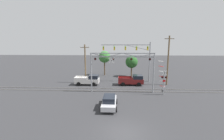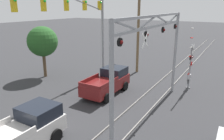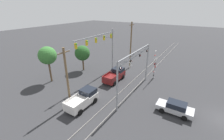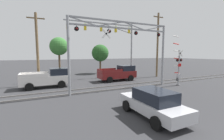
{
  "view_description": "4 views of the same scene",
  "coord_description": "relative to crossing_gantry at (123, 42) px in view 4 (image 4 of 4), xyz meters",
  "views": [
    {
      "loc": [
        -0.51,
        -12.63,
        7.99
      ],
      "look_at": [
        -1.72,
        12.46,
        3.7
      ],
      "focal_mm": 24.0,
      "sensor_mm": 36.0,
      "label": 1
    },
    {
      "loc": [
        -12.78,
        7.41,
        7.13
      ],
      "look_at": [
        0.8,
        15.39,
        2.52
      ],
      "focal_mm": 35.0,
      "sensor_mm": 36.0,
      "label": 2
    },
    {
      "loc": [
        -18.89,
        4.0,
        12.42
      ],
      "look_at": [
        -2.39,
        14.38,
        4.11
      ],
      "focal_mm": 24.0,
      "sensor_mm": 36.0,
      "label": 3
    },
    {
      "loc": [
        -7.37,
        -0.87,
        3.54
      ],
      "look_at": [
        -0.02,
        14.3,
        1.73
      ],
      "focal_mm": 24.0,
      "sensor_mm": 36.0,
      "label": 4
    }
  ],
  "objects": [
    {
      "name": "rail_track_near",
      "position": [
        0.01,
        0.28,
        -4.62
      ],
      "size": [
        80.0,
        0.08,
        0.1
      ],
      "primitive_type": "cube",
      "color": "gray",
      "rests_on": "ground_plane"
    },
    {
      "name": "rail_track_far",
      "position": [
        0.01,
        1.72,
        -4.62
      ],
      "size": [
        80.0,
        0.08,
        0.1
      ],
      "primitive_type": "cube",
      "color": "gray",
      "rests_on": "ground_plane"
    },
    {
      "name": "crossing_gantry",
      "position": [
        0.0,
        0.0,
        0.0
      ],
      "size": [
        10.59,
        0.27,
        6.66
      ],
      "color": "gray",
      "rests_on": "ground_plane"
    },
    {
      "name": "crossing_signal_mast",
      "position": [
        6.56,
        -1.04,
        -2.66
      ],
      "size": [
        1.53,
        0.35,
        5.52
      ],
      "color": "gray",
      "rests_on": "ground_plane"
    },
    {
      "name": "traffic_signal_span",
      "position": [
        3.23,
        7.65,
        1.35
      ],
      "size": [
        10.51,
        0.39,
        8.51
      ],
      "color": "gray",
      "rests_on": "ground_plane"
    },
    {
      "name": "pickup_truck_lead",
      "position": [
        2.07,
        4.66,
        -3.68
      ],
      "size": [
        4.93,
        2.26,
        2.0
      ],
      "color": "maroon",
      "rests_on": "ground_plane"
    },
    {
      "name": "pickup_truck_following",
      "position": [
        -6.63,
        4.38,
        -3.68
      ],
      "size": [
        4.78,
        2.26,
        2.0
      ],
      "color": "silver",
      "rests_on": "ground_plane"
    },
    {
      "name": "sedan_waiting",
      "position": [
        -1.72,
        -6.41,
        -3.87
      ],
      "size": [
        2.01,
        4.37,
        1.57
      ],
      "color": "#B7B7BC",
      "rests_on": "ground_plane"
    },
    {
      "name": "utility_pole_left",
      "position": [
        -7.52,
        5.96,
        -0.51
      ],
      "size": [
        1.8,
        0.28,
        8.02
      ],
      "color": "brown",
      "rests_on": "ground_plane"
    },
    {
      "name": "utility_pole_right",
      "position": [
        9.05,
        5.07,
        0.32
      ],
      "size": [
        1.8,
        0.28,
        9.67
      ],
      "color": "brown",
      "rests_on": "ground_plane"
    },
    {
      "name": "background_tree_beyond_span",
      "position": [
        -4.31,
        14.09,
        0.12
      ],
      "size": [
        3.02,
        3.02,
        6.34
      ],
      "color": "brown",
      "rests_on": "ground_plane"
    },
    {
      "name": "background_tree_far_left_verge",
      "position": [
        2.61,
        12.71,
        -0.98
      ],
      "size": [
        3.05,
        3.05,
        5.24
      ],
      "color": "brown",
      "rests_on": "ground_plane"
    }
  ]
}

